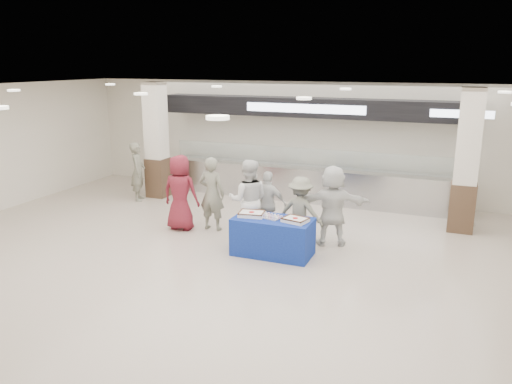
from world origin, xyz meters
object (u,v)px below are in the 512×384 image
at_px(sheet_cake_left, 252,214).
at_px(chef_short, 268,204).
at_px(sheet_cake_right, 295,219).
at_px(civilian_maroon, 180,193).
at_px(soldier_a, 212,194).
at_px(soldier_b, 300,212).
at_px(chef_tall, 248,200).
at_px(soldier_bg, 138,171).
at_px(display_table, 273,237).
at_px(cupcake_tray, 271,216).
at_px(civilian_white, 332,205).

relative_size(sheet_cake_left, chef_short, 0.38).
height_order(sheet_cake_right, civilian_maroon, civilian_maroon).
distance_m(soldier_a, soldier_b, 2.18).
xyz_separation_m(chef_tall, soldier_bg, (-4.06, 1.80, -0.07)).
bearing_deg(soldier_b, soldier_a, -1.86).
bearing_deg(display_table, sheet_cake_right, -4.54).
bearing_deg(sheet_cake_left, chef_short, 91.82).
bearing_deg(cupcake_tray, soldier_b, 58.80).
distance_m(chef_short, soldier_b, 0.88).
distance_m(sheet_cake_right, chef_tall, 1.43).
distance_m(soldier_b, soldier_bg, 5.48).
distance_m(sheet_cake_right, soldier_a, 2.48).
relative_size(civilian_maroon, soldier_a, 1.02).
relative_size(cupcake_tray, soldier_b, 0.32).
xyz_separation_m(cupcake_tray, chef_short, (-0.43, 0.96, -0.06)).
bearing_deg(cupcake_tray, civilian_white, 44.30).
bearing_deg(civilian_white, civilian_maroon, -13.80).
xyz_separation_m(display_table, soldier_a, (-1.81, 0.94, 0.47)).
relative_size(civilian_maroon, soldier_b, 1.17).
bearing_deg(sheet_cake_right, display_table, 175.80).
bearing_deg(soldier_b, civilian_maroon, 4.68).
xyz_separation_m(civilian_maroon, chef_tall, (1.69, -0.06, 0.01)).
height_order(soldier_a, chef_tall, chef_tall).
distance_m(sheet_cake_right, civilian_white, 1.14).
relative_size(display_table, chef_short, 1.07).
height_order(display_table, chef_tall, chef_tall).
relative_size(civilian_maroon, chef_tall, 0.98).
height_order(sheet_cake_right, civilian_white, civilian_white).
relative_size(soldier_a, chef_short, 1.16).
relative_size(sheet_cake_left, chef_tall, 0.31).
xyz_separation_m(sheet_cake_right, chef_short, (-0.95, 1.03, -0.07)).
bearing_deg(civilian_maroon, display_table, 160.77).
bearing_deg(cupcake_tray, soldier_bg, 153.36).
relative_size(civilian_maroon, chef_short, 1.19).
bearing_deg(civilian_white, chef_short, -18.75).
xyz_separation_m(chef_tall, chef_short, (0.31, 0.36, -0.15)).
bearing_deg(cupcake_tray, soldier_a, 152.70).
bearing_deg(sheet_cake_right, civilian_white, 65.65).
height_order(sheet_cake_right, cupcake_tray, sheet_cake_right).
bearing_deg(chef_short, civilian_white, -179.27).
bearing_deg(soldier_a, civilian_white, -177.51).
distance_m(civilian_maroon, soldier_a, 0.71).
height_order(chef_tall, civilian_white, chef_tall).
bearing_deg(chef_short, display_table, 116.35).
xyz_separation_m(sheet_cake_left, chef_short, (-0.03, 1.00, -0.07)).
xyz_separation_m(soldier_a, soldier_b, (2.16, -0.25, -0.11)).
bearing_deg(sheet_cake_left, cupcake_tray, 5.24).
distance_m(sheet_cake_right, chef_short, 1.40).
xyz_separation_m(sheet_cake_left, soldier_bg, (-4.40, 2.44, 0.00)).
height_order(sheet_cake_left, cupcake_tray, sheet_cake_left).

